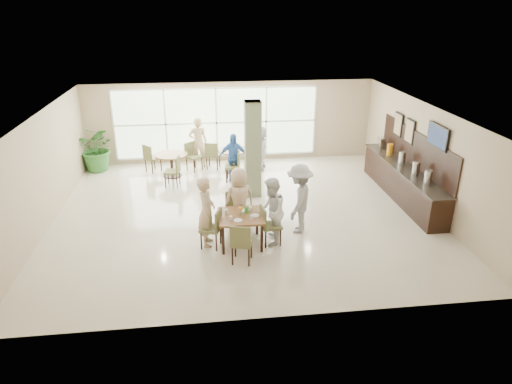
{
  "coord_description": "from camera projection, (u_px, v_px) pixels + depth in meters",
  "views": [
    {
      "loc": [
        -1.02,
        -11.19,
        5.31
      ],
      "look_at": [
        0.2,
        -1.2,
        1.1
      ],
      "focal_mm": 32.0,
      "sensor_mm": 36.0,
      "label": 1
    }
  ],
  "objects": [
    {
      "name": "wall_tv",
      "position": [
        438.0,
        136.0,
        11.58
      ],
      "size": [
        0.06,
        1.0,
        0.58
      ],
      "color": "black",
      "rests_on": "ground"
    },
    {
      "name": "potted_plant",
      "position": [
        97.0,
        148.0,
        15.24
      ],
      "size": [
        1.69,
        1.69,
        1.57
      ],
      "primitive_type": "imported",
      "rotation": [
        0.0,
        0.0,
        -0.22
      ],
      "color": "#30702D",
      "rests_on": "ground"
    },
    {
      "name": "column",
      "position": [
        253.0,
        150.0,
        13.01
      ],
      "size": [
        0.45,
        0.45,
        2.8
      ],
      "primitive_type": "cube",
      "color": "#606848",
      "rests_on": "ground"
    },
    {
      "name": "window_bank",
      "position": [
        217.0,
        123.0,
        15.9
      ],
      "size": [
        7.0,
        0.04,
        7.0
      ],
      "color": "silver",
      "rests_on": "ground"
    },
    {
      "name": "round_table_right",
      "position": [
        233.0,
        156.0,
        15.24
      ],
      "size": [
        1.01,
        1.01,
        0.75
      ],
      "color": "brown",
      "rests_on": "ground"
    },
    {
      "name": "chairs_main_table",
      "position": [
        240.0,
        226.0,
        10.62
      ],
      "size": [
        1.95,
        2.12,
        0.95
      ],
      "color": "olive",
      "rests_on": "ground"
    },
    {
      "name": "chairs_table_right",
      "position": [
        234.0,
        158.0,
        15.26
      ],
      "size": [
        2.05,
        1.89,
        0.95
      ],
      "color": "olive",
      "rests_on": "ground"
    },
    {
      "name": "teen_right",
      "position": [
        271.0,
        212.0,
        10.56
      ],
      "size": [
        0.76,
        0.89,
        1.63
      ],
      "primitive_type": "imported",
      "rotation": [
        0.0,
        0.0,
        -1.76
      ],
      "color": "white",
      "rests_on": "ground"
    },
    {
      "name": "room_shell",
      "position": [
        243.0,
        153.0,
        11.75
      ],
      "size": [
        10.0,
        10.0,
        10.0
      ],
      "color": "white",
      "rests_on": "ground"
    },
    {
      "name": "framed_art_b",
      "position": [
        398.0,
        124.0,
        13.9
      ],
      "size": [
        0.05,
        0.55,
        0.7
      ],
      "color": "black",
      "rests_on": "ground"
    },
    {
      "name": "teen_standing",
      "position": [
        299.0,
        199.0,
        11.1
      ],
      "size": [
        1.06,
        1.3,
        1.75
      ],
      "primitive_type": "imported",
      "rotation": [
        0.0,
        0.0,
        -2.0
      ],
      "color": "#99999B",
      "rests_on": "ground"
    },
    {
      "name": "framed_art_a",
      "position": [
        410.0,
        131.0,
        13.16
      ],
      "size": [
        0.05,
        0.55,
        0.7
      ],
      "color": "black",
      "rests_on": "ground"
    },
    {
      "name": "tabletop_clutter",
      "position": [
        242.0,
        213.0,
        10.5
      ],
      "size": [
        0.78,
        0.71,
        0.21
      ],
      "color": "white",
      "rests_on": "main_table"
    },
    {
      "name": "adult_b",
      "position": [
        261.0,
        148.0,
        15.34
      ],
      "size": [
        0.99,
        1.53,
        1.52
      ],
      "primitive_type": "imported",
      "rotation": [
        0.0,
        0.0,
        -1.86
      ],
      "color": "white",
      "rests_on": "ground"
    },
    {
      "name": "ground",
      "position": [
        243.0,
        213.0,
        12.41
      ],
      "size": [
        10.0,
        10.0,
        0.0
      ],
      "primitive_type": "plane",
      "color": "beige",
      "rests_on": "ground"
    },
    {
      "name": "buffet_counter",
      "position": [
        403.0,
        180.0,
        13.18
      ],
      "size": [
        0.64,
        4.7,
        1.95
      ],
      "color": "black",
      "rests_on": "ground"
    },
    {
      "name": "teen_left",
      "position": [
        206.0,
        212.0,
        10.5
      ],
      "size": [
        0.44,
        0.64,
        1.68
      ],
      "primitive_type": "imported",
      "rotation": [
        0.0,
        0.0,
        1.5
      ],
      "color": "tan",
      "rests_on": "ground"
    },
    {
      "name": "teen_far",
      "position": [
        239.0,
        200.0,
        11.21
      ],
      "size": [
        0.89,
        0.66,
        1.62
      ],
      "primitive_type": "imported",
      "rotation": [
        0.0,
        0.0,
        3.46
      ],
      "color": "tan",
      "rests_on": "ground"
    },
    {
      "name": "adult_a",
      "position": [
        233.0,
        157.0,
        14.43
      ],
      "size": [
        0.91,
        0.55,
        1.52
      ],
      "primitive_type": "imported",
      "rotation": [
        0.0,
        0.0,
        0.05
      ],
      "color": "#4076C2",
      "rests_on": "ground"
    },
    {
      "name": "adult_standing",
      "position": [
        198.0,
        143.0,
        15.53
      ],
      "size": [
        0.67,
        0.47,
        1.75
      ],
      "primitive_type": "imported",
      "rotation": [
        0.0,
        0.0,
        3.23
      ],
      "color": "tan",
      "rests_on": "ground"
    },
    {
      "name": "round_table_left",
      "position": [
        171.0,
        160.0,
        14.82
      ],
      "size": [
        1.05,
        1.05,
        0.75
      ],
      "color": "brown",
      "rests_on": "ground"
    },
    {
      "name": "chairs_table_left",
      "position": [
        173.0,
        162.0,
        14.88
      ],
      "size": [
        2.01,
        2.0,
        0.95
      ],
      "color": "olive",
      "rests_on": "ground"
    },
    {
      "name": "main_table",
      "position": [
        241.0,
        218.0,
        10.57
      ],
      "size": [
        1.04,
        1.04,
        0.75
      ],
      "color": "brown",
      "rests_on": "ground"
    }
  ]
}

